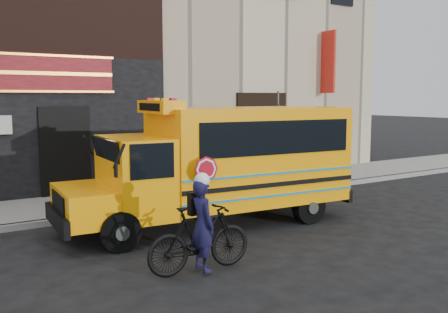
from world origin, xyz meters
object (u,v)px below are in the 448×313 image
(sign_pole, at_px, (278,137))
(bicycle, at_px, (200,239))
(school_bus, at_px, (224,161))
(cyclist, at_px, (202,228))

(sign_pole, xyz_separation_m, bicycle, (-5.80, -5.06, -1.17))
(sign_pole, height_order, bicycle, sign_pole)
(school_bus, height_order, bicycle, school_bus)
(sign_pole, relative_size, cyclist, 2.02)
(sign_pole, relative_size, bicycle, 1.64)
(cyclist, bearing_deg, sign_pole, -49.27)
(school_bus, bearing_deg, sign_pole, 34.68)
(cyclist, bearing_deg, bicycle, -1.96)
(bicycle, bearing_deg, cyclist, -177.94)
(school_bus, height_order, cyclist, school_bus)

